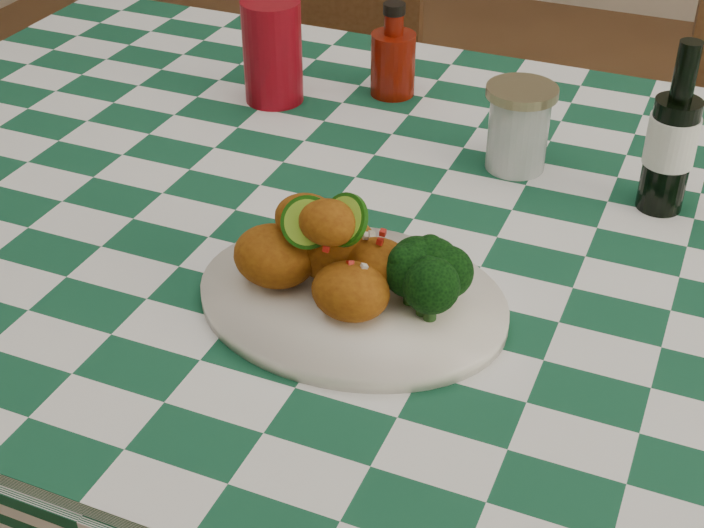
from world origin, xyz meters
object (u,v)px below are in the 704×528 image
at_px(dining_table, 404,454).
at_px(fried_chicken_pile, 333,246).
at_px(ketchup_bottle, 393,50).
at_px(plate, 352,300).
at_px(wooden_chair_left, 309,166).
at_px(beer_bottle, 674,128).
at_px(red_tumbler, 272,52).
at_px(mason_jar, 518,128).

xyz_separation_m(dining_table, fried_chicken_pile, (-0.02, -0.19, 0.46)).
height_order(dining_table, ketchup_bottle, ketchup_bottle).
height_order(plate, wooden_chair_left, wooden_chair_left).
xyz_separation_m(dining_table, wooden_chair_left, (-0.47, 0.68, 0.02)).
height_order(ketchup_bottle, wooden_chair_left, ketchup_bottle).
distance_m(ketchup_bottle, beer_bottle, 0.45).
bearing_deg(dining_table, plate, -89.87).
xyz_separation_m(fried_chicken_pile, ketchup_bottle, (-0.13, 0.51, -0.00)).
distance_m(red_tumbler, wooden_chair_left, 0.66).
relative_size(dining_table, ketchup_bottle, 12.09).
bearing_deg(beer_bottle, mason_jar, 171.22).
bearing_deg(dining_table, mason_jar, 65.87).
bearing_deg(plate, dining_table, 90.13).
bearing_deg(fried_chicken_pile, dining_table, 83.89).
bearing_deg(ketchup_bottle, mason_jar, -33.11).
bearing_deg(ketchup_bottle, fried_chicken_pile, -75.70).
xyz_separation_m(dining_table, mason_jar, (0.08, 0.17, 0.45)).
xyz_separation_m(ketchup_bottle, beer_bottle, (0.41, -0.18, 0.04)).
relative_size(dining_table, fried_chicken_pile, 9.98).
distance_m(fried_chicken_pile, red_tumbler, 0.51).
xyz_separation_m(ketchup_bottle, wooden_chair_left, (-0.32, 0.36, -0.44)).
bearing_deg(fried_chicken_pile, ketchup_bottle, 104.30).
relative_size(plate, wooden_chair_left, 0.40).
bearing_deg(red_tumbler, mason_jar, -9.18).
distance_m(red_tumbler, ketchup_bottle, 0.17).
bearing_deg(beer_bottle, dining_table, -151.68).
height_order(plate, ketchup_bottle, ketchup_bottle).
bearing_deg(dining_table, fried_chicken_pile, -96.11).
xyz_separation_m(mason_jar, wooden_chair_left, (-0.54, 0.51, -0.43)).
bearing_deg(mason_jar, ketchup_bottle, 146.89).
relative_size(red_tumbler, mason_jar, 1.33).
height_order(red_tumbler, mason_jar, red_tumbler).
xyz_separation_m(plate, wooden_chair_left, (-0.47, 0.87, -0.38)).
xyz_separation_m(mason_jar, beer_bottle, (0.19, -0.03, 0.05)).
xyz_separation_m(red_tumbler, beer_bottle, (0.56, -0.09, 0.03)).
xyz_separation_m(plate, ketchup_bottle, (-0.15, 0.51, 0.06)).
distance_m(mason_jar, beer_bottle, 0.20).
height_order(fried_chicken_pile, red_tumbler, red_tumbler).
bearing_deg(red_tumbler, fried_chicken_pile, -56.31).
xyz_separation_m(fried_chicken_pile, red_tumbler, (-0.28, 0.42, 0.00)).
height_order(plate, beer_bottle, beer_bottle).
bearing_deg(wooden_chair_left, plate, -67.48).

